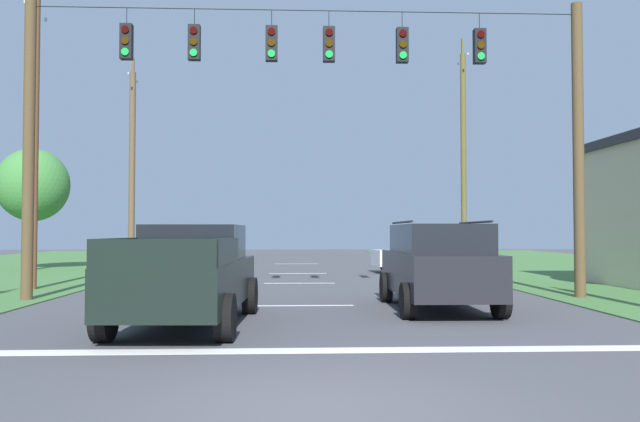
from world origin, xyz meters
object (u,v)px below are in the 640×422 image
distant_car_crossing_white (423,255)px  utility_pole_near_left (34,121)px  suv_black (437,264)px  tree_roadside_far_right (33,185)px  utility_pole_mid_left (132,167)px  pickup_truck (189,275)px  utility_pole_mid_right (463,156)px  overhead_signal_span (307,122)px

distant_car_crossing_white → utility_pole_near_left: 16.56m
suv_black → tree_roadside_far_right: bearing=134.1°
utility_pole_mid_left → tree_roadside_far_right: bearing=-156.7°
pickup_truck → utility_pole_mid_right: (10.74, 19.68, 4.70)m
pickup_truck → utility_pole_mid_left: size_ratio=0.52×
overhead_signal_span → suv_black: overhead_signal_span is taller
overhead_signal_span → utility_pole_near_left: bearing=159.7°
utility_pole_mid_right → utility_pole_mid_left: bearing=178.4°
overhead_signal_span → tree_roadside_far_right: size_ratio=2.63×
utility_pole_mid_right → distant_car_crossing_white: bearing=-126.2°
pickup_truck → utility_pole_mid_right: size_ratio=0.47×
pickup_truck → distant_car_crossing_white: bearing=63.5°
overhead_signal_span → utility_pole_mid_left: utility_pole_mid_left is taller
suv_black → utility_pole_near_left: 13.43m
utility_pole_mid_left → utility_pole_mid_right: bearing=-1.6°
suv_black → utility_pole_near_left: size_ratio=0.45×
distant_car_crossing_white → utility_pole_mid_left: 15.20m
utility_pole_mid_left → utility_pole_near_left: bearing=-90.1°
utility_pole_mid_right → utility_pole_near_left: bearing=-144.8°
pickup_truck → suv_black: (5.39, 2.24, 0.09)m
overhead_signal_span → tree_roadside_far_right: 18.65m
overhead_signal_span → distant_car_crossing_white: bearing=63.9°
suv_black → distant_car_crossing_white: 13.64m
suv_black → utility_pole_near_left: (-11.47, 5.58, 4.23)m
pickup_truck → distant_car_crossing_white: (7.80, 15.66, -0.18)m
utility_pole_mid_right → utility_pole_mid_left: size_ratio=1.10×
distant_car_crossing_white → utility_pole_mid_right: utility_pole_mid_right is taller
suv_black → utility_pole_near_left: bearing=154.0°
overhead_signal_span → suv_black: bearing=-39.3°
pickup_truck → tree_roadside_far_right: bearing=119.2°
utility_pole_mid_right → suv_black: bearing=-107.1°
utility_pole_near_left → tree_roadside_far_right: size_ratio=1.85×
utility_pole_mid_right → utility_pole_mid_left: utility_pole_mid_right is taller
suv_black → tree_roadside_far_right: (-15.64, 16.11, 2.95)m
overhead_signal_span → utility_pole_near_left: size_ratio=1.42×
utility_pole_mid_left → distant_car_crossing_white: bearing=-18.0°
utility_pole_mid_left → tree_roadside_far_right: 4.69m
suv_black → distant_car_crossing_white: bearing=79.8°
overhead_signal_span → tree_roadside_far_right: bearing=132.8°
overhead_signal_span → utility_pole_mid_right: 17.19m
utility_pole_near_left → tree_roadside_far_right: (-4.17, 10.53, -1.27)m
suv_black → utility_pole_mid_left: bearing=122.6°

